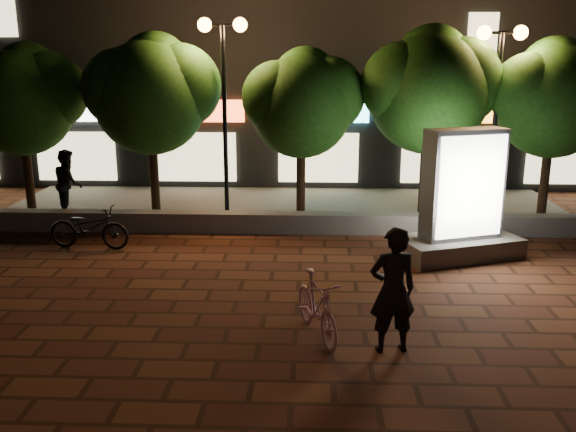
{
  "coord_description": "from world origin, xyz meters",
  "views": [
    {
      "loc": [
        0.79,
        -10.88,
        4.33
      ],
      "look_at": [
        0.3,
        1.5,
        1.08
      ],
      "focal_mm": 38.23,
      "sensor_mm": 36.0,
      "label": 1
    }
  ],
  "objects_px": {
    "scooter_pink": "(317,306)",
    "scooter_parked": "(89,227)",
    "tree_right": "(431,86)",
    "street_lamp_right": "(499,73)",
    "ad_kiosk": "(461,206)",
    "tree_mid": "(303,99)",
    "tree_far_left": "(23,96)",
    "street_lamp_left": "(223,68)",
    "tree_far_right": "(555,94)",
    "tree_left": "(152,90)",
    "rider": "(393,290)",
    "pedestrian": "(68,183)"
  },
  "relations": [
    {
      "from": "scooter_pink",
      "to": "scooter_parked",
      "type": "bearing_deg",
      "value": 119.79
    },
    {
      "from": "tree_right",
      "to": "street_lamp_right",
      "type": "bearing_deg",
      "value": -9.1
    },
    {
      "from": "ad_kiosk",
      "to": "tree_mid",
      "type": "bearing_deg",
      "value": 137.49
    },
    {
      "from": "tree_far_left",
      "to": "street_lamp_left",
      "type": "relative_size",
      "value": 0.89
    },
    {
      "from": "scooter_pink",
      "to": "street_lamp_left",
      "type": "bearing_deg",
      "value": 88.61
    },
    {
      "from": "tree_mid",
      "to": "street_lamp_left",
      "type": "bearing_deg",
      "value": -172.69
    },
    {
      "from": "tree_far_right",
      "to": "tree_left",
      "type": "bearing_deg",
      "value": 180.0
    },
    {
      "from": "tree_left",
      "to": "scooter_pink",
      "type": "xyz_separation_m",
      "value": [
        4.33,
        -7.39,
        -2.93
      ]
    },
    {
      "from": "rider",
      "to": "scooter_parked",
      "type": "relative_size",
      "value": 1.02
    },
    {
      "from": "tree_mid",
      "to": "rider",
      "type": "bearing_deg",
      "value": -79.46
    },
    {
      "from": "tree_left",
      "to": "tree_far_right",
      "type": "bearing_deg",
      "value": -0.0
    },
    {
      "from": "rider",
      "to": "tree_left",
      "type": "bearing_deg",
      "value": -66.07
    },
    {
      "from": "scooter_pink",
      "to": "ad_kiosk",
      "type": "bearing_deg",
      "value": 32.72
    },
    {
      "from": "tree_right",
      "to": "tree_far_left",
      "type": "bearing_deg",
      "value": -180.0
    },
    {
      "from": "tree_left",
      "to": "scooter_parked",
      "type": "xyz_separation_m",
      "value": [
        -0.88,
        -2.97,
        -2.94
      ]
    },
    {
      "from": "tree_far_left",
      "to": "tree_right",
      "type": "xyz_separation_m",
      "value": [
        10.8,
        0.0,
        0.27
      ]
    },
    {
      "from": "tree_far_right",
      "to": "street_lamp_right",
      "type": "bearing_deg",
      "value": -170.39
    },
    {
      "from": "tree_left",
      "to": "tree_right",
      "type": "xyz_separation_m",
      "value": [
        7.3,
        0.0,
        0.12
      ]
    },
    {
      "from": "rider",
      "to": "tree_right",
      "type": "bearing_deg",
      "value": -114.28
    },
    {
      "from": "ad_kiosk",
      "to": "tree_far_left",
      "type": "bearing_deg",
      "value": 163.69
    },
    {
      "from": "ad_kiosk",
      "to": "scooter_pink",
      "type": "bearing_deg",
      "value": -127.34
    },
    {
      "from": "street_lamp_right",
      "to": "rider",
      "type": "relative_size",
      "value": 2.56
    },
    {
      "from": "tree_far_left",
      "to": "scooter_pink",
      "type": "relative_size",
      "value": 2.7
    },
    {
      "from": "tree_right",
      "to": "scooter_pink",
      "type": "height_order",
      "value": "tree_right"
    },
    {
      "from": "tree_mid",
      "to": "street_lamp_right",
      "type": "xyz_separation_m",
      "value": [
        4.95,
        -0.26,
        0.68
      ]
    },
    {
      "from": "ad_kiosk",
      "to": "scooter_parked",
      "type": "distance_m",
      "value": 8.42
    },
    {
      "from": "street_lamp_left",
      "to": "ad_kiosk",
      "type": "relative_size",
      "value": 1.78
    },
    {
      "from": "tree_left",
      "to": "tree_far_right",
      "type": "xyz_separation_m",
      "value": [
        10.5,
        -0.0,
        -0.08
      ]
    },
    {
      "from": "tree_left",
      "to": "scooter_parked",
      "type": "distance_m",
      "value": 4.27
    },
    {
      "from": "street_lamp_right",
      "to": "pedestrian",
      "type": "height_order",
      "value": "street_lamp_right"
    },
    {
      "from": "scooter_pink",
      "to": "tree_far_left",
      "type": "bearing_deg",
      "value": 116.76
    },
    {
      "from": "ad_kiosk",
      "to": "scooter_parked",
      "type": "height_order",
      "value": "ad_kiosk"
    },
    {
      "from": "tree_far_right",
      "to": "scooter_pink",
      "type": "relative_size",
      "value": 2.77
    },
    {
      "from": "street_lamp_left",
      "to": "street_lamp_right",
      "type": "relative_size",
      "value": 1.04
    },
    {
      "from": "tree_right",
      "to": "rider",
      "type": "distance_m",
      "value": 8.44
    },
    {
      "from": "tree_right",
      "to": "pedestrian",
      "type": "distance_m",
      "value": 9.98
    },
    {
      "from": "tree_right",
      "to": "street_lamp_right",
      "type": "height_order",
      "value": "tree_right"
    },
    {
      "from": "tree_left",
      "to": "pedestrian",
      "type": "relative_size",
      "value": 2.67
    },
    {
      "from": "tree_left",
      "to": "ad_kiosk",
      "type": "relative_size",
      "value": 1.68
    },
    {
      "from": "tree_far_right",
      "to": "tree_mid",
      "type": "bearing_deg",
      "value": -180.0
    },
    {
      "from": "street_lamp_right",
      "to": "scooter_pink",
      "type": "xyz_separation_m",
      "value": [
        -4.61,
        -7.12,
        -3.38
      ]
    },
    {
      "from": "street_lamp_left",
      "to": "scooter_pink",
      "type": "height_order",
      "value": "street_lamp_left"
    },
    {
      "from": "scooter_parked",
      "to": "rider",
      "type": "bearing_deg",
      "value": -121.54
    },
    {
      "from": "street_lamp_right",
      "to": "ad_kiosk",
      "type": "distance_m",
      "value": 4.29
    },
    {
      "from": "tree_mid",
      "to": "rider",
      "type": "height_order",
      "value": "tree_mid"
    },
    {
      "from": "tree_far_left",
      "to": "tree_far_right",
      "type": "distance_m",
      "value": 14.0
    },
    {
      "from": "street_lamp_left",
      "to": "rider",
      "type": "bearing_deg",
      "value": -65.11
    },
    {
      "from": "tree_far_right",
      "to": "tree_far_left",
      "type": "bearing_deg",
      "value": -180.0
    },
    {
      "from": "tree_far_right",
      "to": "ad_kiosk",
      "type": "height_order",
      "value": "tree_far_right"
    },
    {
      "from": "rider",
      "to": "ad_kiosk",
      "type": "bearing_deg",
      "value": -125.12
    }
  ]
}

